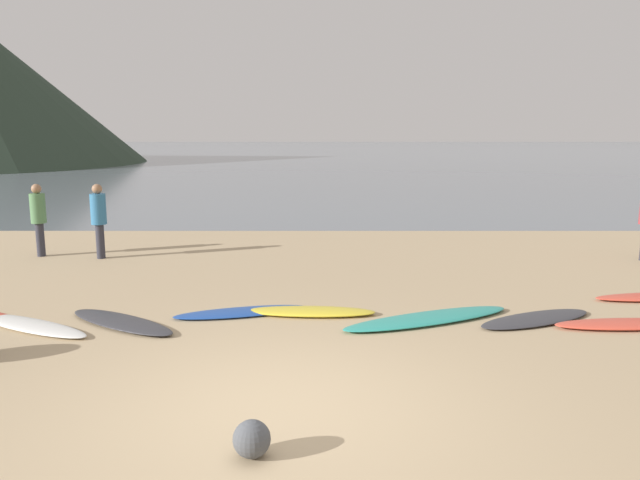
{
  "coord_description": "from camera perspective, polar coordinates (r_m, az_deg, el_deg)",
  "views": [
    {
      "loc": [
        0.39,
        -5.67,
        2.73
      ],
      "look_at": [
        0.4,
        6.03,
        0.6
      ],
      "focal_mm": 34.98,
      "sensor_mm": 36.0,
      "label": 1
    }
  ],
  "objects": [
    {
      "name": "surfboard_3",
      "position": [
        9.34,
        -7.19,
        -6.56
      ],
      "size": [
        2.07,
        1.02,
        0.07
      ],
      "primitive_type": "ellipsoid",
      "rotation": [
        0.0,
        0.0,
        0.27
      ],
      "color": "#1E479E",
      "rests_on": "ground"
    },
    {
      "name": "ground_plane",
      "position": [
        15.93,
        -1.45,
        0.08
      ],
      "size": [
        120.0,
        120.0,
        0.2
      ],
      "primitive_type": "cube",
      "color": "tan",
      "rests_on": "ground"
    },
    {
      "name": "beach_rock_far",
      "position": [
        5.49,
        -6.29,
        -17.64
      ],
      "size": [
        0.32,
        0.32,
        0.32
      ],
      "primitive_type": "sphere",
      "color": "#494C51",
      "rests_on": "ground"
    },
    {
      "name": "surfboard_2",
      "position": [
        9.22,
        -17.75,
        -7.15
      ],
      "size": [
        1.95,
        1.57,
        0.08
      ],
      "primitive_type": "ellipsoid",
      "rotation": [
        0.0,
        0.0,
        -0.6
      ],
      "color": "#333338",
      "rests_on": "ground"
    },
    {
      "name": "surfboard_5",
      "position": [
        9.07,
        9.8,
        -7.07
      ],
      "size": [
        2.69,
        1.61,
        0.09
      ],
      "primitive_type": "ellipsoid",
      "rotation": [
        0.0,
        0.0,
        0.41
      ],
      "color": "teal",
      "rests_on": "ground"
    },
    {
      "name": "person_0",
      "position": [
        14.48,
        -24.4,
        2.19
      ],
      "size": [
        0.31,
        0.31,
        1.55
      ],
      "rotation": [
        0.0,
        0.0,
        2.76
      ],
      "color": "#2D2D38",
      "rests_on": "ground"
    },
    {
      "name": "surfboard_4",
      "position": [
        9.25,
        -0.94,
        -6.55
      ],
      "size": [
        1.95,
        0.58,
        0.1
      ],
      "primitive_type": "ellipsoid",
      "rotation": [
        0.0,
        0.0,
        -0.04
      ],
      "color": "yellow",
      "rests_on": "ground"
    },
    {
      "name": "person_2",
      "position": [
        13.77,
        -19.62,
        2.18
      ],
      "size": [
        0.32,
        0.32,
        1.57
      ],
      "rotation": [
        0.0,
        0.0,
        2.06
      ],
      "color": "#2D2D38",
      "rests_on": "ground"
    },
    {
      "name": "ocean_water",
      "position": [
        66.41,
        -0.37,
        7.97
      ],
      "size": [
        140.0,
        100.0,
        0.01
      ],
      "primitive_type": "cube",
      "color": "slate",
      "rests_on": "ground"
    },
    {
      "name": "surfboard_7",
      "position": [
        9.67,
        26.33,
        -6.9
      ],
      "size": [
        2.09,
        0.58,
        0.1
      ],
      "primitive_type": "ellipsoid",
      "rotation": [
        0.0,
        0.0,
        0.05
      ],
      "color": "#D84C38",
      "rests_on": "ground"
    },
    {
      "name": "surfboard_6",
      "position": [
        9.46,
        19.1,
        -6.83
      ],
      "size": [
        1.97,
        1.33,
        0.07
      ],
      "primitive_type": "ellipsoid",
      "rotation": [
        0.0,
        0.0,
        0.44
      ],
      "color": "#333338",
      "rests_on": "ground"
    },
    {
      "name": "surfboard_1",
      "position": [
        9.52,
        -24.94,
        -7.1
      ],
      "size": [
        2.07,
        1.39,
        0.08
      ],
      "primitive_type": "ellipsoid",
      "rotation": [
        0.0,
        0.0,
        -0.49
      ],
      "color": "white",
      "rests_on": "ground"
    }
  ]
}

